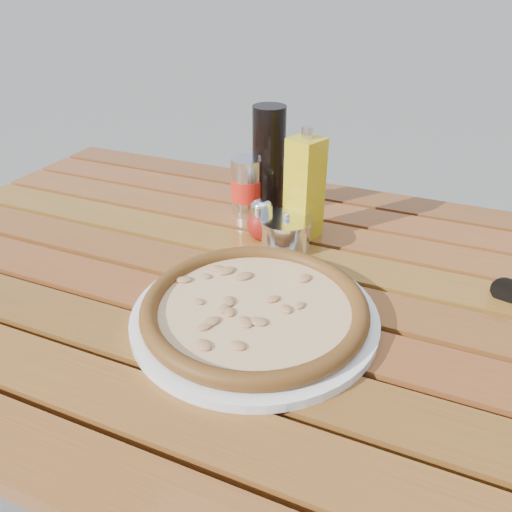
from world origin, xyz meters
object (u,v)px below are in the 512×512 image
at_px(plate, 255,316).
at_px(oregano_shaker, 294,215).
at_px(olive_oil_cruet, 304,188).
at_px(dark_bottle, 269,161).
at_px(soda_can, 248,187).
at_px(parmesan_tin, 286,233).
at_px(table, 251,314).
at_px(pepper_shaker, 261,221).
at_px(pizza, 255,307).

xyz_separation_m(plate, oregano_shaker, (-0.04, 0.28, 0.03)).
bearing_deg(olive_oil_cruet, dark_bottle, 144.17).
relative_size(soda_can, parmesan_tin, 1.14).
bearing_deg(table, olive_oil_cruet, 80.52).
bearing_deg(oregano_shaker, pepper_shaker, -134.26).
bearing_deg(soda_can, oregano_shaker, -21.74).
bearing_deg(olive_oil_cruet, table, -99.48).
distance_m(dark_bottle, olive_oil_cruet, 0.12).
xyz_separation_m(oregano_shaker, parmesan_tin, (0.01, -0.06, -0.01)).
distance_m(oregano_shaker, olive_oil_cruet, 0.06).
bearing_deg(olive_oil_cruet, parmesan_tin, -101.54).
bearing_deg(soda_can, olive_oil_cruet, -19.14).
relative_size(table, pizza, 3.11).
xyz_separation_m(table, oregano_shaker, (0.01, 0.18, 0.11)).
relative_size(pepper_shaker, parmesan_tin, 0.78).
bearing_deg(plate, pepper_shaker, 110.42).
distance_m(oregano_shaker, parmesan_tin, 0.06).
xyz_separation_m(table, dark_bottle, (-0.07, 0.25, 0.19)).
height_order(oregano_shaker, olive_oil_cruet, olive_oil_cruet).
relative_size(table, dark_bottle, 6.36).
xyz_separation_m(pepper_shaker, soda_can, (-0.07, 0.09, 0.02)).
relative_size(pepper_shaker, oregano_shaker, 1.00).
distance_m(dark_bottle, parmesan_tin, 0.18).
xyz_separation_m(table, parmesan_tin, (0.02, 0.12, 0.11)).
relative_size(pepper_shaker, dark_bottle, 0.37).
bearing_deg(plate, parmesan_tin, 98.62).
bearing_deg(soda_can, table, -64.61).
relative_size(olive_oil_cruet, parmesan_tin, 1.99).
bearing_deg(table, oregano_shaker, 86.60).
xyz_separation_m(pepper_shaker, oregano_shaker, (0.05, 0.05, 0.00)).
bearing_deg(parmesan_tin, pepper_shaker, 167.03).
bearing_deg(plate, dark_bottle, 108.97).
relative_size(oregano_shaker, soda_can, 0.68).
relative_size(oregano_shaker, olive_oil_cruet, 0.39).
bearing_deg(table, pizza, -63.82).
bearing_deg(oregano_shaker, olive_oil_cruet, -1.64).
relative_size(plate, dark_bottle, 1.64).
height_order(dark_bottle, parmesan_tin, dark_bottle).
distance_m(pizza, olive_oil_cruet, 0.29).
bearing_deg(dark_bottle, olive_oil_cruet, -35.83).
bearing_deg(plate, oregano_shaker, 98.17).
bearing_deg(pepper_shaker, soda_can, 126.72).
bearing_deg(pizza, pepper_shaker, 110.42).
bearing_deg(pizza, oregano_shaker, 98.17).
height_order(table, soda_can, soda_can).
relative_size(table, oregano_shaker, 17.07).
distance_m(table, dark_bottle, 0.32).
bearing_deg(soda_can, parmesan_tin, -40.75).
bearing_deg(soda_can, plate, -64.36).
height_order(pepper_shaker, soda_can, soda_can).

